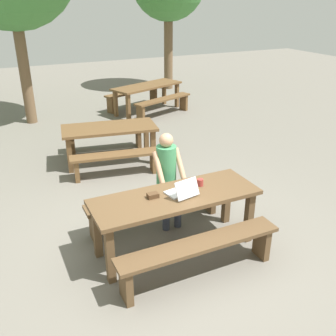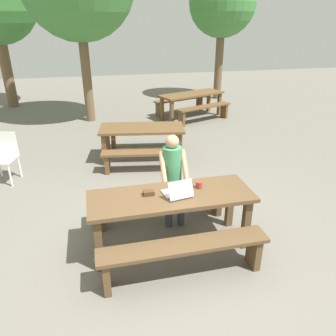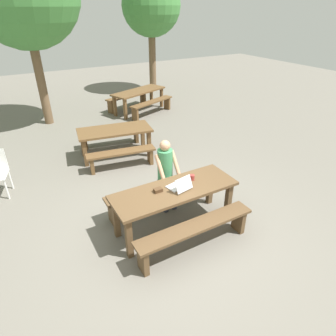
{
  "view_description": "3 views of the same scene",
  "coord_description": "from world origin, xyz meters",
  "px_view_note": "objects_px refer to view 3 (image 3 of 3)",
  "views": [
    {
      "loc": [
        -1.82,
        -3.62,
        2.95
      ],
      "look_at": [
        0.02,
        0.25,
        1.01
      ],
      "focal_mm": 41.04,
      "sensor_mm": 36.0,
      "label": 1
    },
    {
      "loc": [
        -0.84,
        -3.39,
        2.72
      ],
      "look_at": [
        0.02,
        0.25,
        1.01
      ],
      "focal_mm": 34.53,
      "sensor_mm": 36.0,
      "label": 2
    },
    {
      "loc": [
        -2.0,
        -3.29,
        3.3
      ],
      "look_at": [
        0.02,
        0.25,
        1.01
      ],
      "focal_mm": 31.03,
      "sensor_mm": 36.0,
      "label": 3
    }
  ],
  "objects_px": {
    "picnic_table_front": "(175,195)",
    "person_seated": "(166,171)",
    "coffee_mug": "(192,177)",
    "tree_right": "(151,6)",
    "small_pouch": "(158,190)",
    "picnic_table_mid": "(139,94)",
    "laptop": "(180,185)",
    "picnic_table_rear": "(115,133)"
  },
  "relations": [
    {
      "from": "coffee_mug",
      "to": "picnic_table_mid",
      "type": "distance_m",
      "value": 6.09
    },
    {
      "from": "picnic_table_front",
      "to": "picnic_table_mid",
      "type": "bearing_deg",
      "value": 70.52
    },
    {
      "from": "person_seated",
      "to": "picnic_table_mid",
      "type": "height_order",
      "value": "person_seated"
    },
    {
      "from": "small_pouch",
      "to": "picnic_table_rear",
      "type": "relative_size",
      "value": 0.07
    },
    {
      "from": "tree_right",
      "to": "picnic_table_mid",
      "type": "bearing_deg",
      "value": -126.58
    },
    {
      "from": "coffee_mug",
      "to": "person_seated",
      "type": "distance_m",
      "value": 0.53
    },
    {
      "from": "small_pouch",
      "to": "tree_right",
      "type": "bearing_deg",
      "value": 63.4
    },
    {
      "from": "picnic_table_front",
      "to": "tree_right",
      "type": "bearing_deg",
      "value": 65.07
    },
    {
      "from": "small_pouch",
      "to": "picnic_table_rear",
      "type": "distance_m",
      "value": 2.98
    },
    {
      "from": "picnic_table_front",
      "to": "small_pouch",
      "type": "relative_size",
      "value": 15.54
    },
    {
      "from": "picnic_table_mid",
      "to": "tree_right",
      "type": "bearing_deg",
      "value": 33.14
    },
    {
      "from": "coffee_mug",
      "to": "tree_right",
      "type": "relative_size",
      "value": 0.02
    },
    {
      "from": "picnic_table_front",
      "to": "coffee_mug",
      "type": "height_order",
      "value": "coffee_mug"
    },
    {
      "from": "picnic_table_front",
      "to": "coffee_mug",
      "type": "relative_size",
      "value": 22.76
    },
    {
      "from": "small_pouch",
      "to": "tree_right",
      "type": "xyz_separation_m",
      "value": [
        4.13,
        8.25,
        2.48
      ]
    },
    {
      "from": "small_pouch",
      "to": "picnic_table_mid",
      "type": "xyz_separation_m",
      "value": [
        2.37,
        5.88,
        -0.17
      ]
    },
    {
      "from": "small_pouch",
      "to": "picnic_table_mid",
      "type": "distance_m",
      "value": 6.34
    },
    {
      "from": "laptop",
      "to": "coffee_mug",
      "type": "relative_size",
      "value": 4.04
    },
    {
      "from": "person_seated",
      "to": "tree_right",
      "type": "xyz_separation_m",
      "value": [
        3.7,
        7.74,
        2.51
      ]
    },
    {
      "from": "picnic_table_front",
      "to": "small_pouch",
      "type": "xyz_separation_m",
      "value": [
        -0.27,
        0.06,
        0.14
      ]
    },
    {
      "from": "picnic_table_mid",
      "to": "tree_right",
      "type": "xyz_separation_m",
      "value": [
        1.76,
        2.38,
        2.65
      ]
    },
    {
      "from": "coffee_mug",
      "to": "tree_right",
      "type": "bearing_deg",
      "value": 67.09
    },
    {
      "from": "picnic_table_front",
      "to": "small_pouch",
      "type": "bearing_deg",
      "value": 167.67
    },
    {
      "from": "coffee_mug",
      "to": "picnic_table_mid",
      "type": "bearing_deg",
      "value": 73.69
    },
    {
      "from": "laptop",
      "to": "person_seated",
      "type": "height_order",
      "value": "person_seated"
    },
    {
      "from": "tree_right",
      "to": "laptop",
      "type": "bearing_deg",
      "value": -114.43
    },
    {
      "from": "picnic_table_mid",
      "to": "coffee_mug",
      "type": "bearing_deg",
      "value": -126.6
    },
    {
      "from": "small_pouch",
      "to": "tree_right",
      "type": "height_order",
      "value": "tree_right"
    },
    {
      "from": "small_pouch",
      "to": "laptop",
      "type": "bearing_deg",
      "value": -14.45
    },
    {
      "from": "coffee_mug",
      "to": "small_pouch",
      "type": "bearing_deg",
      "value": -177.11
    },
    {
      "from": "picnic_table_front",
      "to": "person_seated",
      "type": "height_order",
      "value": "person_seated"
    },
    {
      "from": "laptop",
      "to": "person_seated",
      "type": "xyz_separation_m",
      "value": [
        0.09,
        0.6,
        -0.06
      ]
    },
    {
      "from": "small_pouch",
      "to": "coffee_mug",
      "type": "height_order",
      "value": "coffee_mug"
    },
    {
      "from": "small_pouch",
      "to": "tree_right",
      "type": "relative_size",
      "value": 0.03
    },
    {
      "from": "laptop",
      "to": "picnic_table_mid",
      "type": "bearing_deg",
      "value": -119.13
    },
    {
      "from": "picnic_table_mid",
      "to": "picnic_table_rear",
      "type": "height_order",
      "value": "picnic_table_mid"
    },
    {
      "from": "picnic_table_front",
      "to": "laptop",
      "type": "distance_m",
      "value": 0.19
    },
    {
      "from": "small_pouch",
      "to": "picnic_table_mid",
      "type": "bearing_deg",
      "value": 68.04
    },
    {
      "from": "picnic_table_rear",
      "to": "tree_right",
      "type": "bearing_deg",
      "value": 64.31
    },
    {
      "from": "picnic_table_rear",
      "to": "small_pouch",
      "type": "bearing_deg",
      "value": -87.82
    },
    {
      "from": "person_seated",
      "to": "picnic_table_rear",
      "type": "relative_size",
      "value": 0.72
    },
    {
      "from": "picnic_table_mid",
      "to": "tree_right",
      "type": "distance_m",
      "value": 3.97
    }
  ]
}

